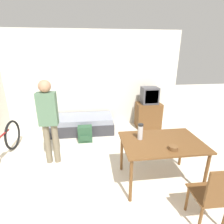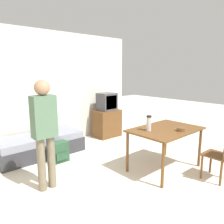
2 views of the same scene
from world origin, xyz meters
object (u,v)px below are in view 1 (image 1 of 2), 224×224
dining_table (161,146)px  person_standing (48,117)px  thermos_flask (140,131)px  mate_bowl (173,148)px  tv (148,110)px  backpack (85,134)px  daybed (81,124)px  wooden_chair (214,195)px  bicycle (0,147)px

dining_table → person_standing: person_standing is taller
thermos_flask → mate_bowl: 0.56m
tv → thermos_flask: tv is taller
thermos_flask → mate_bowl: (0.39, -0.39, -0.12)m
dining_table → tv: bearing=76.5°
thermos_flask → backpack: thermos_flask is taller
tv → daybed: bearing=-177.6°
wooden_chair → mate_bowl: wooden_chair is taller
person_standing → thermos_flask: 1.72m
bicycle → mate_bowl: bearing=-21.6°
tv → bicycle: size_ratio=0.69×
dining_table → thermos_flask: 0.42m
tv → bicycle: tv is taller
person_standing → mate_bowl: person_standing is taller
person_standing → mate_bowl: bearing=-28.3°
tv → mate_bowl: tv is taller
daybed → wooden_chair: bearing=-60.5°
dining_table → bicycle: size_ratio=0.74×
dining_table → wooden_chair: (0.31, -0.89, -0.18)m
daybed → dining_table: size_ratio=1.39×
daybed → backpack: daybed is taller
thermos_flask → backpack: bearing=123.2°
dining_table → backpack: 2.09m
dining_table → person_standing: bearing=157.4°
backpack → mate_bowl: bearing=-53.8°
wooden_chair → bicycle: bearing=150.9°
thermos_flask → backpack: size_ratio=0.66×
daybed → person_standing: 1.64m
tv → backpack: 1.97m
wooden_chair → mate_bowl: (-0.25, 0.62, 0.29)m
bicycle → backpack: size_ratio=4.29×
daybed → mate_bowl: size_ratio=13.02×
bicycle → person_standing: bearing=-7.0°
dining_table → wooden_chair: size_ratio=1.41×
backpack → tv: bearing=20.3°
bicycle → backpack: (1.66, 0.66, -0.15)m
tv → thermos_flask: size_ratio=4.47×
person_standing → mate_bowl: 2.25m
daybed → thermos_flask: bearing=-62.1°
daybed → bicycle: bicycle is taller
dining_table → wooden_chair: 0.96m
thermos_flask → backpack: (-0.95, 1.46, -0.71)m
wooden_chair → thermos_flask: (-0.64, 1.01, 0.41)m
daybed → tv: 1.98m
wooden_chair → person_standing: 2.83m
mate_bowl → backpack: mate_bowl is taller
daybed → thermos_flask: 2.42m
mate_bowl → backpack: (-1.35, 1.84, -0.60)m
dining_table → mate_bowl: 0.30m
thermos_flask → mate_bowl: size_ratio=1.95×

